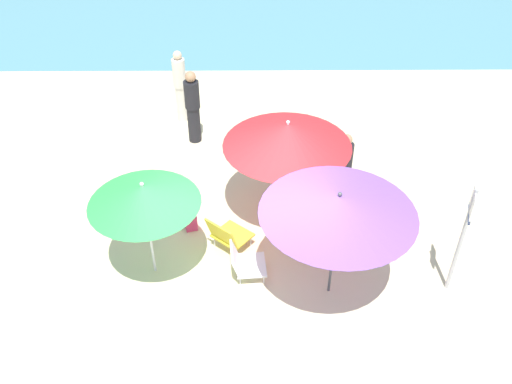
% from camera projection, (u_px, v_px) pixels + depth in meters
% --- Properties ---
extents(ground_plane, '(40.00, 40.00, 0.00)m').
position_uv_depth(ground_plane, '(244.00, 259.00, 9.03)').
color(ground_plane, beige).
extents(umbrella_red, '(2.11, 2.11, 1.89)m').
position_uv_depth(umbrella_red, '(288.00, 135.00, 8.93)').
color(umbrella_red, silver).
rests_on(umbrella_red, ground_plane).
extents(umbrella_green, '(1.63, 1.63, 1.76)m').
position_uv_depth(umbrella_green, '(143.00, 195.00, 7.87)').
color(umbrella_green, silver).
rests_on(umbrella_green, ground_plane).
extents(umbrella_purple, '(2.17, 2.17, 1.91)m').
position_uv_depth(umbrella_purple, '(339.00, 205.00, 7.44)').
color(umbrella_purple, '#4C4C51').
rests_on(umbrella_purple, ground_plane).
extents(beach_chair_a, '(0.81, 0.81, 0.69)m').
position_uv_depth(beach_chair_a, '(227.00, 235.00, 8.96)').
color(beach_chair_a, gold).
rests_on(beach_chair_a, ground_plane).
extents(beach_chair_b, '(0.58, 0.57, 0.54)m').
position_uv_depth(beach_chair_b, '(244.00, 263.00, 8.59)').
color(beach_chair_b, white).
rests_on(beach_chair_b, ground_plane).
extents(beach_chair_c, '(0.74, 0.74, 0.64)m').
position_uv_depth(beach_chair_c, '(123.00, 206.00, 9.55)').
color(beach_chair_c, white).
rests_on(beach_chair_c, ground_plane).
extents(beach_chair_d, '(0.71, 0.69, 0.61)m').
position_uv_depth(beach_chair_d, '(375.00, 228.00, 9.14)').
color(beach_chair_d, white).
rests_on(beach_chair_d, ground_plane).
extents(person_a, '(0.28, 0.28, 1.63)m').
position_uv_depth(person_a, '(180.00, 86.00, 11.91)').
color(person_a, silver).
rests_on(person_a, ground_plane).
extents(person_b, '(0.31, 0.31, 1.58)m').
position_uv_depth(person_b, '(193.00, 107.00, 11.28)').
color(person_b, black).
rests_on(person_b, ground_plane).
extents(person_c, '(0.54, 0.46, 0.95)m').
position_uv_depth(person_c, '(343.00, 156.00, 10.50)').
color(person_c, black).
rests_on(person_c, ground_plane).
extents(warning_sign, '(0.16, 0.42, 1.91)m').
position_uv_depth(warning_sign, '(465.00, 227.00, 7.78)').
color(warning_sign, '#ADADB2').
rests_on(warning_sign, ground_plane).
extents(beach_bag, '(0.27, 0.35, 0.31)m').
position_uv_depth(beach_bag, '(190.00, 219.00, 9.55)').
color(beach_bag, '#DB3866').
rests_on(beach_bag, ground_plane).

